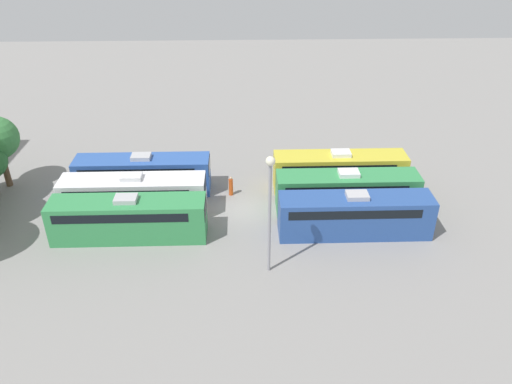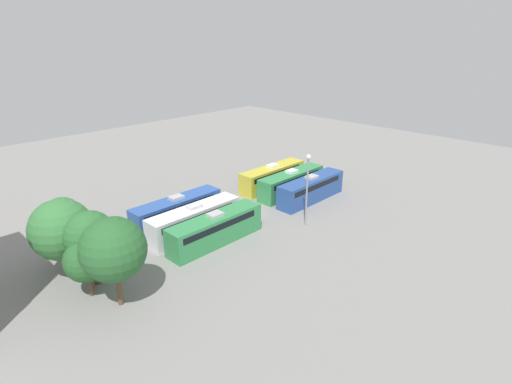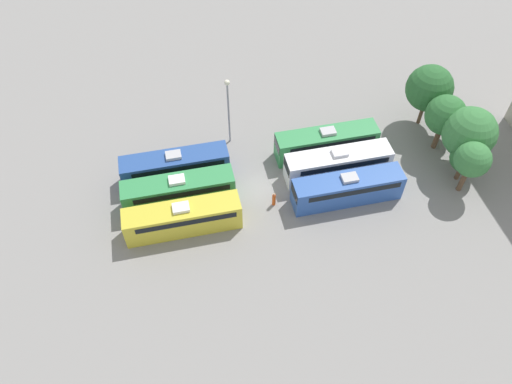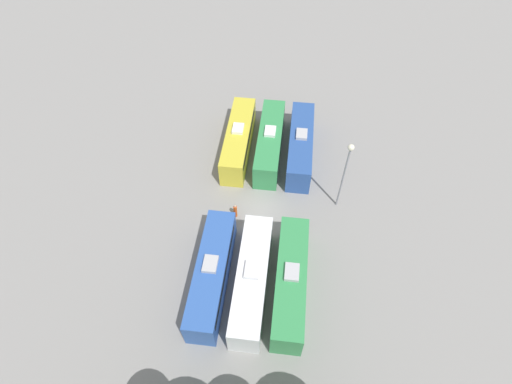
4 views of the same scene
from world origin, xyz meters
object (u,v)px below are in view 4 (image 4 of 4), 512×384
bus_4 (252,279)px  bus_5 (212,273)px  light_pole (346,167)px  worker_person (235,211)px  bus_0 (300,145)px  bus_2 (238,139)px  bus_1 (270,142)px  bus_3 (291,281)px

bus_4 → bus_5: same height
light_pole → bus_5: bearing=42.5°
worker_person → bus_4: bearing=109.0°
bus_0 → bus_5: same height
bus_0 → bus_2: size_ratio=1.00×
bus_1 → light_pole: size_ratio=1.32×
bus_2 → bus_3: 18.22m
light_pole → bus_2: bearing=-30.8°
bus_1 → bus_2: bearing=-0.5°
bus_0 → bus_5: (6.92, 16.80, 0.00)m
bus_3 → bus_5: 6.87m
worker_person → light_pole: bearing=-165.3°
bus_1 → bus_4: same height
bus_0 → bus_2: (7.04, -0.08, 0.00)m
bus_1 → worker_person: size_ratio=6.53×
bus_2 → light_pole: light_pole is taller
bus_4 → light_pole: size_ratio=1.32×
light_pole → bus_1: bearing=-41.0°
bus_1 → bus_5: same height
bus_5 → bus_3: bearing=-179.6°
bus_0 → light_pole: light_pole is taller
light_pole → worker_person: bearing=14.7°
bus_2 → worker_person: (-1.01, 9.37, -0.91)m
bus_0 → worker_person: (6.02, 9.28, -0.91)m
worker_person → light_pole: light_pole is taller
bus_3 → light_pole: light_pole is taller
bus_2 → bus_5: bearing=90.4°
bus_2 → bus_5: 16.88m
bus_2 → bus_5: same height
bus_1 → light_pole: light_pole is taller
bus_0 → bus_3: 16.75m
bus_0 → worker_person: 11.10m
light_pole → bus_4: bearing=53.8°
worker_person → bus_5: bearing=83.2°
bus_2 → light_pole: (-11.24, 6.69, 4.05)m
bus_4 → light_pole: (-7.58, -10.35, 4.05)m
bus_2 → bus_5: size_ratio=1.00×
bus_2 → bus_1: bearing=179.5°
bus_0 → bus_2: bearing=-0.7°
bus_3 → bus_1: bearing=-78.5°
bus_0 → bus_4: bearing=78.7°
bus_1 → light_pole: (-7.66, 6.66, 4.05)m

